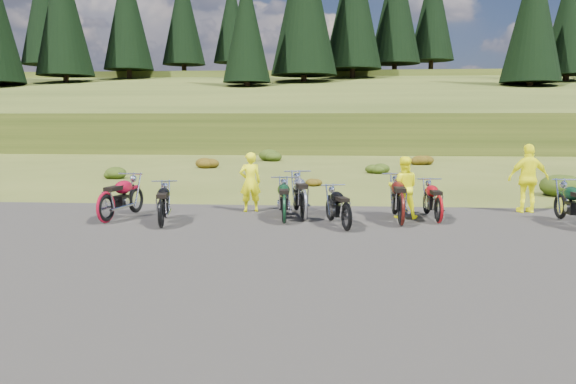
{
  "coord_description": "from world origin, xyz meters",
  "views": [
    {
      "loc": [
        0.33,
        -12.35,
        2.56
      ],
      "look_at": [
        -0.67,
        0.78,
        0.85
      ],
      "focal_mm": 35.0,
      "sensor_mm": 36.0,
      "label": 1
    }
  ],
  "objects": [
    {
      "name": "conifer_26",
      "position": [
        21.0,
        49.0,
        13.37
      ],
      "size": [
        6.16,
        6.16,
        16.0
      ],
      "color": "black",
      "rests_on": "ground"
    },
    {
      "name": "conifer_27",
      "position": [
        27.0,
        55.0,
        14.06
      ],
      "size": [
        5.72,
        5.72,
        15.0
      ],
      "color": "black",
      "rests_on": "ground"
    },
    {
      "name": "motorcycle_3",
      "position": [
        -0.33,
        1.55,
        0.0
      ],
      "size": [
        1.16,
        2.35,
        1.18
      ],
      "primitive_type": null,
      "rotation": [
        0.0,
        0.0,
        1.76
      ],
      "color": "#B9B9BE",
      "rests_on": "ground"
    },
    {
      "name": "conifer_18",
      "position": [
        -27.0,
        63.0,
        16.66
      ],
      "size": [
        6.6,
        6.6,
        17.0
      ],
      "color": "black",
      "rests_on": "ground"
    },
    {
      "name": "person_right_b",
      "position": [
        5.69,
        3.25,
        0.94
      ],
      "size": [
        1.14,
        0.56,
        1.87
      ],
      "primitive_type": "imported",
      "rotation": [
        0.0,
        0.0,
        3.24
      ],
      "color": "#F1F10C",
      "rests_on": "ground"
    },
    {
      "name": "shrub_4",
      "position": [
        -0.4,
        9.2,
        0.23
      ],
      "size": [
        0.77,
        0.77,
        0.45
      ],
      "primitive_type": "ellipsoid",
      "color": "#5F380B",
      "rests_on": "ground"
    },
    {
      "name": "conifer_19",
      "position": [
        -21.0,
        69.0,
        17.36
      ],
      "size": [
        6.16,
        6.16,
        16.0
      ],
      "color": "black",
      "rests_on": "ground"
    },
    {
      "name": "motorcycle_1",
      "position": [
        -5.16,
        0.83,
        0.0
      ],
      "size": [
        1.09,
        2.28,
        1.15
      ],
      "primitive_type": null,
      "rotation": [
        0.0,
        0.0,
        1.4
      ],
      "color": "maroon",
      "rests_on": "ground"
    },
    {
      "name": "hill_plateau",
      "position": [
        0.0,
        110.0,
        0.0
      ],
      "size": [
        300.0,
        90.0,
        9.17
      ],
      "primitive_type": "cube",
      "color": "#2E3D14",
      "rests_on": "ground"
    },
    {
      "name": "motorcycle_4",
      "position": [
        2.02,
        0.98,
        0.0
      ],
      "size": [
        0.76,
        2.25,
        1.18
      ],
      "primitive_type": null,
      "rotation": [
        0.0,
        0.0,
        1.56
      ],
      "color": "#430F0B",
      "rests_on": "ground"
    },
    {
      "name": "conifer_23",
      "position": [
        3.0,
        62.0,
        17.47
      ],
      "size": [
        7.48,
        7.48,
        19.0
      ],
      "color": "black",
      "rests_on": "ground"
    },
    {
      "name": "motorcycle_6",
      "position": [
        2.97,
        1.4,
        0.0
      ],
      "size": [
        0.76,
        1.98,
        1.02
      ],
      "primitive_type": null,
      "rotation": [
        0.0,
        0.0,
        1.63
      ],
      "color": "maroon",
      "rests_on": "ground"
    },
    {
      "name": "hill_slope",
      "position": [
        0.0,
        50.0,
        0.0
      ],
      "size": [
        300.0,
        45.97,
        9.37
      ],
      "primitive_type": null,
      "rotation": [
        0.14,
        0.0,
        0.0
      ],
      "color": "#2E3D14",
      "rests_on": "ground"
    },
    {
      "name": "shrub_3",
      "position": [
        -3.3,
        21.9,
        0.46
      ],
      "size": [
        1.56,
        1.56,
        0.92
      ],
      "primitive_type": "ellipsoid",
      "color": "#22360D",
      "rests_on": "ground"
    },
    {
      "name": "conifer_25",
      "position": [
        15.0,
        74.0,
        18.66
      ],
      "size": [
        6.6,
        6.6,
        17.0
      ],
      "color": "black",
      "rests_on": "ground"
    },
    {
      "name": "shrub_1",
      "position": [
        -9.1,
        11.3,
        0.31
      ],
      "size": [
        1.03,
        1.03,
        0.61
      ],
      "primitive_type": "ellipsoid",
      "color": "#22360D",
      "rests_on": "ground"
    },
    {
      "name": "gravel_pad",
      "position": [
        0.0,
        -2.0,
        0.0
      ],
      "size": [
        20.0,
        12.0,
        0.04
      ],
      "primitive_type": "cube",
      "color": "black",
      "rests_on": "ground"
    },
    {
      "name": "shrub_7",
      "position": [
        8.3,
        7.1,
        0.46
      ],
      "size": [
        1.56,
        1.56,
        0.92
      ],
      "primitive_type": "ellipsoid",
      "color": "#22360D",
      "rests_on": "ground"
    },
    {
      "name": "conifer_17",
      "position": [
        -33.0,
        57.0,
        15.97
      ],
      "size": [
        7.04,
        7.04,
        18.0
      ],
      "color": "black",
      "rests_on": "ground"
    },
    {
      "name": "shrub_6",
      "position": [
        5.4,
        19.8,
        0.38
      ],
      "size": [
        1.3,
        1.3,
        0.77
      ],
      "primitive_type": "ellipsoid",
      "color": "#5F380B",
      "rests_on": "ground"
    },
    {
      "name": "person_middle",
      "position": [
        -1.87,
        2.82,
        0.82
      ],
      "size": [
        0.69,
        0.56,
        1.64
      ],
      "primitive_type": "imported",
      "rotation": [
        0.0,
        0.0,
        3.47
      ],
      "color": "#F1F10C",
      "rests_on": "ground"
    },
    {
      "name": "person_right_a",
      "position": [
        2.19,
        2.1,
        0.79
      ],
      "size": [
        0.8,
        0.64,
        1.59
      ],
      "primitive_type": "imported",
      "rotation": [
        0.0,
        0.0,
        3.09
      ],
      "color": "#F1F10C",
      "rests_on": "ground"
    },
    {
      "name": "motorcycle_5",
      "position": [
        0.7,
        0.26,
        0.0
      ],
      "size": [
        1.14,
        1.97,
        0.98
      ],
      "primitive_type": null,
      "rotation": [
        0.0,
        0.0,
        1.87
      ],
      "color": "black",
      "rests_on": "ground"
    },
    {
      "name": "shrub_2",
      "position": [
        -6.2,
        16.6,
        0.38
      ],
      "size": [
        1.3,
        1.3,
        0.77
      ],
      "primitive_type": "ellipsoid",
      "color": "#5F380B",
      "rests_on": "ground"
    },
    {
      "name": "shrub_5",
      "position": [
        2.5,
        14.5,
        0.31
      ],
      "size": [
        1.03,
        1.03,
        0.61
      ],
      "primitive_type": "ellipsoid",
      "color": "#22360D",
      "rests_on": "ground"
    },
    {
      "name": "ground",
      "position": [
        0.0,
        0.0,
        0.0
      ],
      "size": [
        300.0,
        300.0,
        0.0
      ],
      "primitive_type": "plane",
      "color": "#424C19",
      "rests_on": "ground"
    },
    {
      "name": "conifer_21",
      "position": [
        -9.0,
        50.0,
        12.56
      ],
      "size": [
        5.28,
        5.28,
        14.0
      ],
      "color": "black",
      "rests_on": "ground"
    },
    {
      "name": "motorcycle_2",
      "position": [
        -0.79,
        1.05,
        0.0
      ],
      "size": [
        0.87,
        2.09,
        1.07
      ],
      "primitive_type": null,
      "rotation": [
        0.0,
        0.0,
        1.67
      ],
      "color": "black",
      "rests_on": "ground"
    },
    {
      "name": "motorcycle_0",
      "position": [
        -3.61,
        0.29,
        0.0
      ],
      "size": [
        1.04,
        2.06,
        1.03
      ],
      "primitive_type": null,
      "rotation": [
        0.0,
        0.0,
        1.77
      ],
      "color": "black",
      "rests_on": "ground"
    },
    {
      "name": "conifer_24",
      "position": [
        9.0,
        68.0,
        18.16
      ],
      "size": [
        7.04,
        7.04,
        18.0
      ],
      "color": "black",
      "rests_on": "ground"
    },
    {
      "name": "conifer_20",
      "position": [
        -15.0,
        75.0,
        17.65
      ],
      "size": [
        5.72,
        5.72,
        15.0
      ],
      "color": "black",
      "rests_on": "ground"
    },
    {
      "name": "conifer_15",
      "position": [
        -45.0,
        76.0,
        20.16
      ],
      "size": [
        7.92,
        7.92,
        20.0
      ],
      "color": "black",
      "rests_on": "ground"
    }
  ]
}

